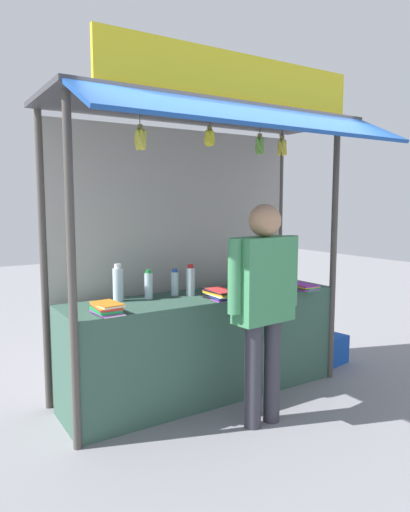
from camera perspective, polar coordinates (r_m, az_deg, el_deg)
The scene contains 19 objects.
ground_plane at distance 4.41m, azimuth 0.00°, elevation -16.45°, with size 20.00×20.00×0.00m, color gray.
stall_counter at distance 4.26m, azimuth 0.00°, elevation -10.82°, with size 2.54×0.64×0.91m, color #385B4C.
stall_structure at distance 4.18m, azimuth -0.99°, elevation 6.47°, with size 2.74×1.52×2.85m.
water_bottle_rear_center at distance 4.12m, azimuth -1.78°, elevation -3.05°, with size 0.08×0.08×0.28m.
water_bottle_left at distance 4.13m, azimuth -3.72°, elevation -3.31°, with size 0.07×0.07×0.24m.
water_bottle_center at distance 4.00m, azimuth -6.91°, elevation -3.57°, with size 0.07×0.07×0.25m.
water_bottle_back_right at distance 4.62m, azimuth 8.38°, elevation -2.29°, with size 0.07×0.07×0.24m.
water_bottle_far_right at distance 3.94m, azimuth -10.59°, elevation -3.36°, with size 0.09×0.09×0.31m.
water_bottle_far_left at distance 4.77m, azimuth 7.21°, elevation -1.75°, with size 0.08×0.08×0.28m.
magazine_stack_mid_right at distance 4.50m, azimuth 11.76°, elevation -3.70°, with size 0.21×0.32×0.05m.
magazine_stack_front_right at distance 3.99m, azimuth 1.86°, elevation -4.68°, with size 0.21×0.31×0.08m.
magazine_stack_back_left at distance 4.47m, azimuth 5.96°, elevation -3.57°, with size 0.26×0.31×0.07m.
magazine_stack_right at distance 3.54m, azimuth -11.90°, elevation -6.27°, with size 0.20×0.28×0.08m.
banana_bunch_inner_left at distance 3.34m, azimuth -7.90°, elevation 13.97°, with size 0.11×0.11×0.28m.
banana_bunch_rightmost at distance 3.62m, azimuth 0.56°, elevation 14.27°, with size 0.10×0.10×0.22m.
banana_bunch_inner_right at distance 4.05m, azimuth 9.41°, elevation 12.99°, with size 0.10×0.10×0.26m.
banana_bunch_leftmost at distance 3.90m, azimuth 6.69°, elevation 13.30°, with size 0.09×0.09×0.25m.
vendor_person at distance 3.58m, azimuth 7.19°, elevation -4.66°, with size 0.65×0.25×1.72m.
plastic_crate at distance 5.31m, azimuth 14.02°, elevation -10.89°, with size 0.43×0.43×0.30m, color #194CB2.
Camera 1 is at (-2.17, -3.43, 1.73)m, focal length 32.71 mm.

